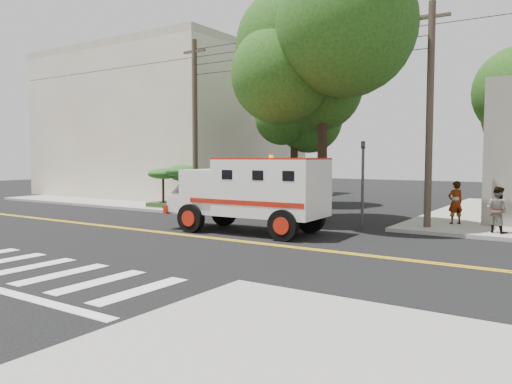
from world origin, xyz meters
The scene contains 13 objects.
ground centered at (0.00, 0.00, 0.00)m, with size 100.00×100.00×0.00m, color black.
sidewalk_nw centered at (-13.50, 13.50, 0.07)m, with size 17.00×17.00×0.15m, color gray.
building_left centered at (-15.50, 15.00, 5.15)m, with size 16.00×14.00×10.00m, color #BCAD9A.
utility_pole_left centered at (-5.60, 6.00, 4.50)m, with size 0.28×0.28×9.00m, color #382D23.
utility_pole_right centered at (6.30, 6.20, 4.50)m, with size 0.28×0.28×9.00m, color #382D23.
tree_main centered at (1.94, 6.21, 7.20)m, with size 6.08×5.70×9.85m.
tree_left centered at (-2.68, 11.79, 5.73)m, with size 4.48×4.20×7.70m.
traffic_signal centered at (3.80, 5.60, 2.23)m, with size 0.15×0.18×3.60m.
accessibility_sign centered at (-6.20, 6.17, 1.37)m, with size 0.45×0.10×2.02m.
palm_planter centered at (-7.44, 6.62, 1.65)m, with size 3.52×2.63×2.36m.
armored_truck centered at (0.75, 1.90, 1.66)m, with size 6.51×2.85×2.91m.
pedestrian_a centered at (7.03, 7.78, 1.05)m, with size 0.66×0.43×1.80m, color gray.
pedestrian_b centered at (8.86, 6.06, 1.01)m, with size 0.83×0.65×1.72m, color gray.
Camera 1 is at (11.47, -14.12, 2.94)m, focal length 35.00 mm.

